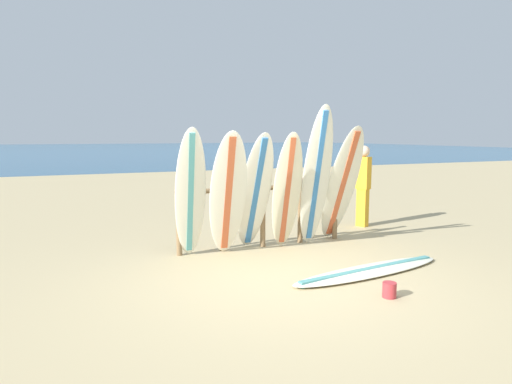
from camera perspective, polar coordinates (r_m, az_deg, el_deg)
ground_plane at (r=5.92m, az=3.72°, el=-11.46°), size 120.00×120.00×0.00m
ocean_water at (r=63.08m, az=-20.74°, el=5.18°), size 120.00×80.00×0.01m
surfboard_rack at (r=7.53m, az=0.89°, el=-1.82°), size 3.02×0.09×1.16m
surfboard_leaning_far_left at (r=6.78m, az=-8.49°, el=-0.25°), size 0.53×0.67×2.04m
surfboard_leaning_left at (r=6.78m, az=-3.66°, el=-0.39°), size 0.68×0.92×1.99m
surfboard_leaning_center_left at (r=7.14m, az=-0.09°, el=-0.08°), size 0.53×0.89×1.97m
surfboard_leaning_center at (r=7.21m, az=4.02°, el=0.01°), size 0.61×0.85×1.98m
surfboard_leaning_center_right at (r=7.50m, az=7.81°, el=1.92°), size 0.56×0.74×2.41m
surfboard_leaning_right at (r=7.87m, az=11.04°, el=0.89°), size 0.61×1.01×2.08m
surfboard_lying_on_sand at (r=6.43m, az=14.51°, el=-9.82°), size 2.64×0.83×0.08m
beachgoer_standing at (r=9.45m, az=13.72°, el=1.23°), size 0.26×0.32×1.70m
sand_bucket at (r=5.57m, az=16.88°, el=-12.04°), size 0.16×0.16×0.18m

